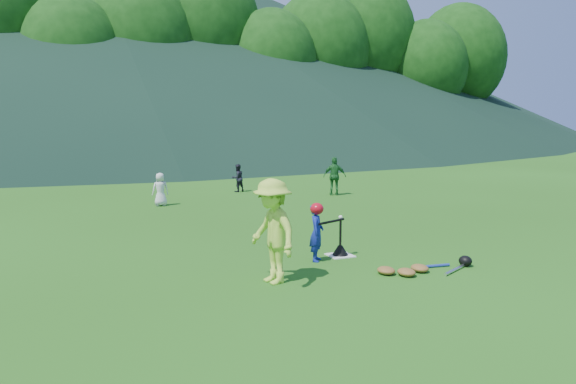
# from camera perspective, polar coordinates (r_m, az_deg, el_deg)

# --- Properties ---
(ground) EXTENTS (120.00, 120.00, 0.00)m
(ground) POSITION_cam_1_polar(r_m,az_deg,el_deg) (10.64, 5.32, -6.48)
(ground) COLOR #205112
(ground) RESTS_ON ground
(home_plate) EXTENTS (0.45, 0.45, 0.02)m
(home_plate) POSITION_cam_1_polar(r_m,az_deg,el_deg) (10.64, 5.32, -6.43)
(home_plate) COLOR silver
(home_plate) RESTS_ON ground
(baseball) EXTENTS (0.08, 0.08, 0.08)m
(baseball) POSITION_cam_1_polar(r_m,az_deg,el_deg) (10.49, 5.37, -2.57)
(baseball) COLOR white
(baseball) RESTS_ON batting_tee
(batter_child) EXTENTS (0.42, 0.45, 1.04)m
(batter_child) POSITION_cam_1_polar(r_m,az_deg,el_deg) (10.15, 2.93, -4.15)
(batter_child) COLOR navy
(batter_child) RESTS_ON ground
(adult_coach) EXTENTS (0.80, 1.16, 1.65)m
(adult_coach) POSITION_cam_1_polar(r_m,az_deg,el_deg) (8.76, -1.57, -4.01)
(adult_coach) COLOR #B0DB40
(adult_coach) RESTS_ON ground
(fielder_a) EXTENTS (0.48, 0.32, 0.97)m
(fielder_a) POSITION_cam_1_polar(r_m,az_deg,el_deg) (16.76, -12.84, 0.26)
(fielder_a) COLOR silver
(fielder_a) RESTS_ON ground
(fielder_b) EXTENTS (0.56, 0.49, 0.96)m
(fielder_b) POSITION_cam_1_polar(r_m,az_deg,el_deg) (19.46, -5.15, 1.42)
(fielder_b) COLOR black
(fielder_b) RESTS_ON ground
(fielder_c) EXTENTS (0.80, 0.58, 1.27)m
(fielder_c) POSITION_cam_1_polar(r_m,az_deg,el_deg) (18.61, 4.76, 1.61)
(fielder_c) COLOR #1D6227
(fielder_c) RESTS_ON ground
(batting_tee) EXTENTS (0.30, 0.30, 0.68)m
(batting_tee) POSITION_cam_1_polar(r_m,az_deg,el_deg) (10.61, 5.33, -5.80)
(batting_tee) COLOR black
(batting_tee) RESTS_ON home_plate
(batter_gear) EXTENTS (0.72, 0.26, 0.40)m
(batter_gear) POSITION_cam_1_polar(r_m,az_deg,el_deg) (10.08, 3.07, -1.81)
(batter_gear) COLOR #AE0B19
(batter_gear) RESTS_ON ground
(equipment_pile) EXTENTS (1.80, 0.68, 0.19)m
(equipment_pile) POSITION_cam_1_polar(r_m,az_deg,el_deg) (9.78, 13.28, -7.53)
(equipment_pile) COLOR olive
(equipment_pile) RESTS_ON ground
(outfield_fence) EXTENTS (70.07, 0.08, 1.33)m
(outfield_fence) POSITION_cam_1_polar(r_m,az_deg,el_deg) (37.44, -15.54, 4.52)
(outfield_fence) COLOR gray
(outfield_fence) RESTS_ON ground
(tree_line) EXTENTS (70.04, 11.40, 14.82)m
(tree_line) POSITION_cam_1_polar(r_m,az_deg,el_deg) (43.56, -16.69, 14.80)
(tree_line) COLOR #382314
(tree_line) RESTS_ON ground
(distant_hills) EXTENTS (155.00, 140.00, 32.00)m
(distant_hills) POSITION_cam_1_polar(r_m,az_deg,el_deg) (91.76, -25.43, 14.75)
(distant_hills) COLOR black
(distant_hills) RESTS_ON ground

